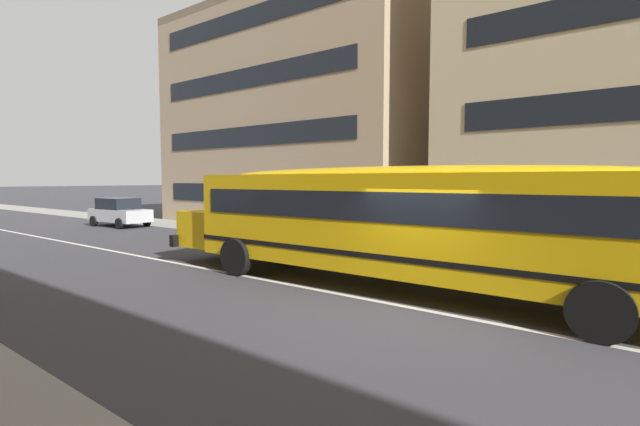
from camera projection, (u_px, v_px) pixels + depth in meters
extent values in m
plane|color=#38383D|center=(416.00, 309.00, 9.46)|extent=(400.00, 400.00, 0.00)
cube|color=gray|center=(514.00, 259.00, 15.42)|extent=(120.00, 3.00, 0.01)
cube|color=silver|center=(416.00, 308.00, 9.46)|extent=(110.00, 0.16, 0.01)
cube|color=yellow|center=(399.00, 221.00, 11.06)|extent=(11.58, 2.76, 2.31)
cube|color=yellow|center=(220.00, 227.00, 15.09)|extent=(1.71, 2.22, 1.16)
cube|color=black|center=(204.00, 237.00, 15.63)|extent=(0.24, 2.63, 0.38)
cube|color=black|center=(399.00, 204.00, 11.03)|extent=(10.89, 2.79, 0.67)
cube|color=black|center=(398.00, 249.00, 11.11)|extent=(11.60, 2.79, 0.13)
ellipsoid|color=yellow|center=(399.00, 174.00, 10.98)|extent=(11.12, 2.54, 0.38)
cylinder|color=red|center=(317.00, 215.00, 14.49)|extent=(0.47, 0.47, 0.03)
cylinder|color=black|center=(236.00, 257.00, 12.75)|extent=(1.05, 0.31, 1.05)
cylinder|color=black|center=(296.00, 246.00, 14.83)|extent=(1.05, 0.31, 1.05)
cylinder|color=black|center=(600.00, 311.00, 7.46)|extent=(1.05, 0.31, 1.05)
cylinder|color=black|center=(614.00, 283.00, 9.54)|extent=(1.05, 0.31, 1.05)
cube|color=#B7BABF|center=(120.00, 215.00, 26.09)|extent=(3.99, 1.92, 0.70)
cube|color=black|center=(118.00, 204.00, 26.13)|extent=(2.29, 1.69, 0.64)
cylinder|color=black|center=(147.00, 221.00, 26.08)|extent=(0.61, 0.21, 0.60)
cylinder|color=black|center=(119.00, 224.00, 24.69)|extent=(0.61, 0.21, 0.60)
cylinder|color=black|center=(121.00, 219.00, 27.55)|extent=(0.61, 0.21, 0.60)
cylinder|color=black|center=(94.00, 221.00, 26.16)|extent=(0.61, 0.21, 0.60)
cube|color=tan|center=(323.00, 125.00, 30.41)|extent=(17.14, 13.57, 12.80)
cube|color=black|center=(249.00, 194.00, 25.38)|extent=(14.39, 0.04, 1.10)
cube|color=black|center=(249.00, 136.00, 25.14)|extent=(14.39, 0.04, 1.10)
cube|color=black|center=(248.00, 78.00, 24.91)|extent=(14.39, 0.04, 1.10)
cube|color=black|center=(247.00, 18.00, 24.67)|extent=(14.39, 0.04, 1.10)
cube|color=#796752|center=(323.00, 23.00, 29.92)|extent=(17.14, 13.57, 0.50)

